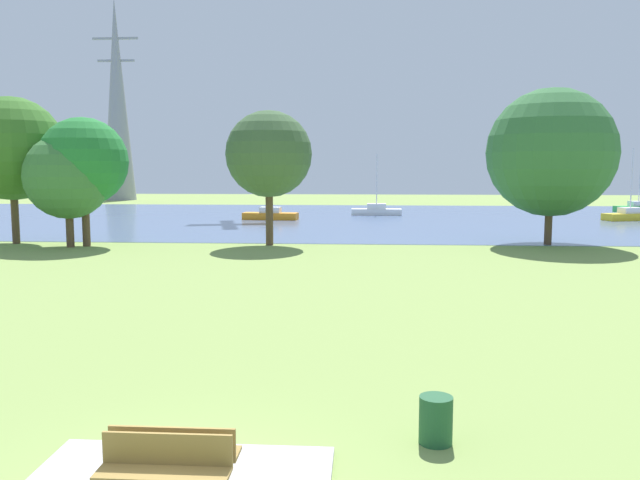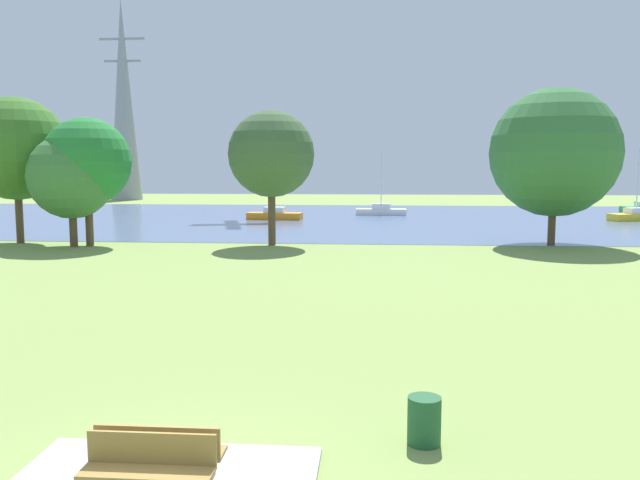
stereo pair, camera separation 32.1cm
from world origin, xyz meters
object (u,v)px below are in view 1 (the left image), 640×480
sailboat_yellow (630,215)px  tree_east_far (12,149)px  litter_bin (436,420)px  sailboat_green (638,208)px  tree_west_far (269,154)px  electricity_pylon (117,100)px  tree_west_near (84,162)px  bench_facing_water (176,458)px  bench_facing_inland (164,476)px  tree_east_near (551,153)px  tree_mid_shore (68,177)px  sailboat_orange (270,214)px  sailboat_white (376,211)px

sailboat_yellow → tree_east_far: tree_east_far is taller
litter_bin → sailboat_green: bearing=65.0°
tree_west_far → electricity_pylon: electricity_pylon is taller
tree_west_near → electricity_pylon: size_ratio=0.27×
bench_facing_water → tree_west_far: size_ratio=0.23×
bench_facing_inland → tree_east_near: 34.16m
tree_mid_shore → tree_east_near: (27.87, 3.08, 1.39)m
sailboat_orange → bench_facing_water: bearing=-83.3°
tree_east_near → electricity_pylon: electricity_pylon is taller
sailboat_white → tree_east_far: tree_east_far is taller
sailboat_yellow → sailboat_orange: (-31.28, -1.41, 0.01)m
bench_facing_inland → sailboat_green: size_ratio=0.32×
sailboat_yellow → tree_mid_shore: size_ratio=0.95×
tree_mid_shore → sailboat_yellow: bearing=28.5°
bench_facing_water → litter_bin: bearing=25.2°
sailboat_orange → tree_mid_shore: (-8.71, -20.26, 3.60)m
litter_bin → sailboat_orange: sailboat_orange is taller
tree_west_far → tree_west_near: bearing=-173.4°
litter_bin → sailboat_white: 51.83m
bench_facing_inland → tree_east_near: (13.61, 30.94, 4.98)m
sailboat_green → tree_west_far: size_ratio=0.71×
bench_facing_water → sailboat_green: bearing=62.7°
sailboat_yellow → tree_east_far: bearing=-155.4°
bench_facing_inland → tree_west_near: tree_west_near is taller
sailboat_green → electricity_pylon: bearing=161.6°
litter_bin → tree_west_far: size_ratio=0.10×
sailboat_white → tree_east_near: 25.70m
sailboat_green → tree_east_far: tree_east_far is taller
bench_facing_water → sailboat_yellow: bearing=62.3°
sailboat_green → electricity_pylon: electricity_pylon is taller
tree_east_far → tree_west_near: 4.97m
bench_facing_water → tree_mid_shore: (-14.26, 27.33, 3.59)m
sailboat_yellow → electricity_pylon: size_ratio=0.22×
sailboat_green → electricity_pylon: (-62.80, 20.91, 13.51)m
litter_bin → sailboat_green: (27.08, 58.20, 0.05)m
sailboat_orange → tree_west_near: tree_west_near is taller
bench_facing_water → litter_bin: size_ratio=2.25×
sailboat_green → sailboat_orange: bearing=-161.2°
litter_bin → tree_mid_shore: (-18.13, 25.51, 3.66)m
tree_mid_shore → tree_east_far: bearing=159.8°
bench_facing_inland → electricity_pylon: 88.50m
tree_west_far → tree_east_near: (16.52, 1.34, 0.10)m
tree_west_near → tree_east_near: size_ratio=0.81×
sailboat_green → tree_west_near: tree_west_near is taller
bench_facing_inland → litter_bin: bearing=31.3°
sailboat_green → tree_west_far: (-33.87, -30.95, 4.89)m
tree_mid_shore → electricity_pylon: bearing=108.2°
sailboat_yellow → tree_west_far: size_ratio=0.79×
tree_east_far → tree_west_near: bearing=-11.5°
bench_facing_water → tree_west_far: (-2.91, 29.06, 4.87)m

